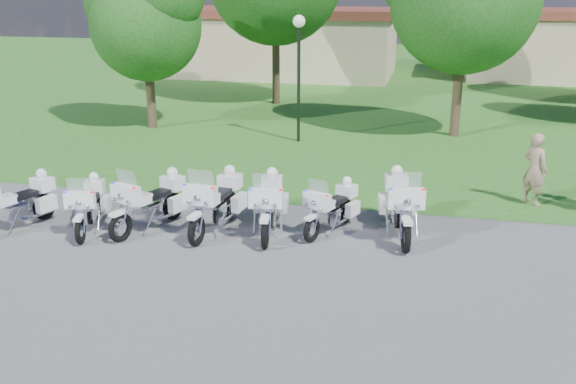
% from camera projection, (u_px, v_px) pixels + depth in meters
% --- Properties ---
extents(ground, '(100.00, 100.00, 0.00)m').
position_uv_depth(ground, '(247.00, 247.00, 14.26)').
color(ground, '#4E4E52').
rests_on(ground, ground).
extents(grass_lawn, '(100.00, 48.00, 0.01)m').
position_uv_depth(grass_lawn, '(373.00, 79.00, 39.26)').
color(grass_lawn, '#286620').
rests_on(grass_lawn, ground).
extents(motorcycle_0, '(1.23, 2.26, 1.57)m').
position_uv_depth(motorcycle_0, '(18.00, 202.00, 15.17)').
color(motorcycle_0, black).
rests_on(motorcycle_0, ground).
extents(motorcycle_1, '(1.10, 2.14, 1.47)m').
position_uv_depth(motorcycle_1, '(89.00, 205.00, 15.10)').
color(motorcycle_1, black).
rests_on(motorcycle_1, ground).
extents(motorcycle_2, '(1.31, 2.33, 1.63)m').
position_uv_depth(motorcycle_2, '(151.00, 201.00, 15.15)').
color(motorcycle_2, black).
rests_on(motorcycle_2, ground).
extents(motorcycle_3, '(0.99, 2.52, 1.69)m').
position_uv_depth(motorcycle_3, '(216.00, 201.00, 15.04)').
color(motorcycle_3, black).
rests_on(motorcycle_3, ground).
extents(motorcycle_4, '(1.06, 2.45, 1.65)m').
position_uv_depth(motorcycle_4, '(269.00, 204.00, 14.93)').
color(motorcycle_4, black).
rests_on(motorcycle_4, ground).
extents(motorcycle_5, '(1.19, 2.01, 1.43)m').
position_uv_depth(motorcycle_5, '(332.00, 207.00, 15.02)').
color(motorcycle_5, black).
rests_on(motorcycle_5, ground).
extents(motorcycle_6, '(1.17, 2.59, 1.75)m').
position_uv_depth(motorcycle_6, '(400.00, 204.00, 14.76)').
color(motorcycle_6, black).
rests_on(motorcycle_6, ground).
extents(lamp_post, '(0.44, 0.44, 4.54)m').
position_uv_depth(lamp_post, '(299.00, 48.00, 22.72)').
color(lamp_post, black).
rests_on(lamp_post, ground).
extents(tree_0, '(5.04, 4.30, 6.72)m').
position_uv_depth(tree_0, '(145.00, 14.00, 24.74)').
color(tree_0, '#38281C').
rests_on(tree_0, ground).
extents(building_west, '(14.56, 8.32, 4.10)m').
position_uv_depth(building_west, '(281.00, 41.00, 40.84)').
color(building_west, tan).
rests_on(building_west, ground).
extents(building_east, '(11.44, 7.28, 4.10)m').
position_uv_depth(building_east, '(560.00, 44.00, 39.03)').
color(building_east, tan).
rests_on(building_east, ground).
extents(bystander_a, '(0.82, 0.82, 1.92)m').
position_uv_depth(bystander_a, '(535.00, 169.00, 16.74)').
color(bystander_a, '#9E806B').
rests_on(bystander_a, ground).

